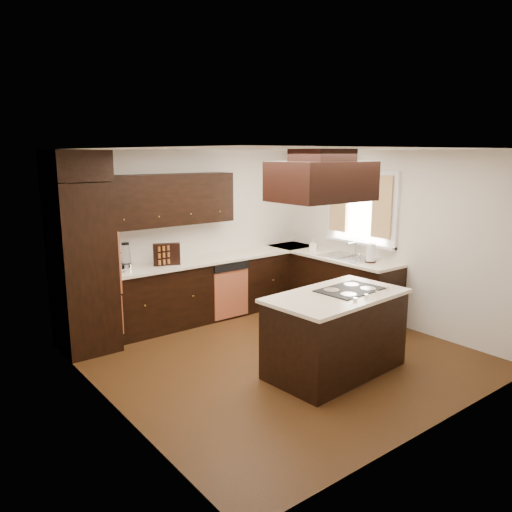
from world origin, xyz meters
name	(u,v)px	position (x,y,z in m)	size (l,w,h in m)	color
floor	(279,357)	(0.00, 0.00, -0.01)	(4.20, 4.20, 0.02)	#543215
ceiling	(281,148)	(0.00, 0.00, 2.51)	(4.20, 4.20, 0.02)	white
wall_back	(190,234)	(0.00, 2.11, 1.25)	(4.20, 0.02, 2.50)	silver
wall_front	(440,297)	(0.00, -2.11, 1.25)	(4.20, 0.02, 2.50)	silver
wall_left	(108,285)	(-2.11, 0.00, 1.25)	(0.02, 4.20, 2.50)	silver
wall_right	(392,239)	(2.11, 0.00, 1.25)	(0.02, 4.20, 2.50)	silver
oven_column	(83,268)	(-1.78, 1.71, 1.06)	(0.65, 0.75, 2.12)	black
wall_oven_face	(109,259)	(-1.43, 1.71, 1.12)	(0.05, 0.62, 0.78)	#BD5F3D
base_cabinets_back	(204,290)	(0.03, 1.80, 0.44)	(2.93, 0.60, 0.88)	black
base_cabinets_right	(330,284)	(1.80, 0.90, 0.44)	(0.60, 2.40, 0.88)	black
countertop_back	(203,260)	(0.03, 1.79, 0.90)	(2.93, 0.63, 0.04)	white
countertop_right	(330,255)	(1.79, 0.90, 0.90)	(0.63, 2.40, 0.04)	white
upper_cabinets	(169,200)	(-0.43, 1.93, 1.81)	(2.00, 0.34, 0.72)	black
dishwasher_front	(231,294)	(0.33, 1.50, 0.40)	(0.60, 0.05, 0.72)	#BD5F3D
window_frame	(361,208)	(2.07, 0.55, 1.65)	(0.06, 1.32, 1.12)	white
window_pane	(363,208)	(2.10, 0.55, 1.65)	(0.00, 1.20, 1.00)	white
curtain_left	(382,207)	(2.01, 0.13, 1.70)	(0.02, 0.34, 0.90)	beige
curtain_right	(338,202)	(2.01, 0.97, 1.70)	(0.02, 0.34, 0.90)	beige
sink_rim	(347,257)	(1.80, 0.55, 0.92)	(0.52, 0.84, 0.01)	silver
island	(335,335)	(0.22, -0.72, 0.44)	(1.56, 0.85, 0.88)	black
island_top	(337,296)	(0.22, -0.72, 0.90)	(1.62, 0.91, 0.04)	white
cooktop	(350,290)	(0.45, -0.70, 0.93)	(0.74, 0.49, 0.01)	black
range_hood	(322,181)	(0.10, -0.55, 2.16)	(1.05, 0.72, 0.42)	black
hood_duct	(322,155)	(0.10, -0.55, 2.44)	(0.55, 0.50, 0.13)	black
blender_base	(127,268)	(-1.19, 1.74, 0.97)	(0.15, 0.15, 0.10)	silver
blender_pitcher	(126,254)	(-1.19, 1.74, 1.15)	(0.13, 0.13, 0.26)	silver
spice_rack	(167,254)	(-0.59, 1.75, 1.07)	(0.37, 0.09, 0.31)	black
mixing_bowl	(115,270)	(-1.34, 1.74, 0.95)	(0.27, 0.27, 0.07)	white
soap_bottle	(313,245)	(1.74, 1.23, 1.01)	(0.08, 0.09, 0.19)	white
paper_towel	(371,253)	(1.79, 0.11, 1.06)	(0.13, 0.13, 0.27)	white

